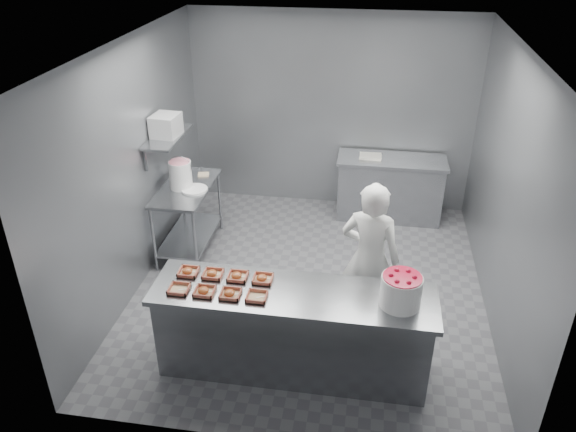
# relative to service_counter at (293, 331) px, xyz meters

# --- Properties ---
(floor) EXTENTS (4.50, 4.50, 0.00)m
(floor) POSITION_rel_service_counter_xyz_m (0.00, 1.35, -0.45)
(floor) COLOR #4C4C51
(floor) RESTS_ON ground
(ceiling) EXTENTS (4.50, 4.50, 0.00)m
(ceiling) POSITION_rel_service_counter_xyz_m (0.00, 1.35, 2.35)
(ceiling) COLOR white
(ceiling) RESTS_ON wall_back
(wall_back) EXTENTS (4.00, 0.04, 2.80)m
(wall_back) POSITION_rel_service_counter_xyz_m (0.00, 3.60, 0.95)
(wall_back) COLOR slate
(wall_back) RESTS_ON ground
(wall_left) EXTENTS (0.04, 4.50, 2.80)m
(wall_left) POSITION_rel_service_counter_xyz_m (-2.00, 1.35, 0.95)
(wall_left) COLOR slate
(wall_left) RESTS_ON ground
(wall_right) EXTENTS (0.04, 4.50, 2.80)m
(wall_right) POSITION_rel_service_counter_xyz_m (2.00, 1.35, 0.95)
(wall_right) COLOR slate
(wall_right) RESTS_ON ground
(service_counter) EXTENTS (2.60, 0.70, 0.90)m
(service_counter) POSITION_rel_service_counter_xyz_m (0.00, 0.00, 0.00)
(service_counter) COLOR slate
(service_counter) RESTS_ON ground
(prep_table) EXTENTS (0.60, 1.20, 0.90)m
(prep_table) POSITION_rel_service_counter_xyz_m (-1.65, 1.95, 0.14)
(prep_table) COLOR slate
(prep_table) RESTS_ON ground
(back_counter) EXTENTS (1.50, 0.60, 0.90)m
(back_counter) POSITION_rel_service_counter_xyz_m (0.90, 3.25, -0.00)
(back_counter) COLOR slate
(back_counter) RESTS_ON ground
(wall_shelf) EXTENTS (0.35, 0.90, 0.03)m
(wall_shelf) POSITION_rel_service_counter_xyz_m (-1.82, 1.95, 1.10)
(wall_shelf) COLOR slate
(wall_shelf) RESTS_ON wall_left
(tray_0) EXTENTS (0.19, 0.18, 0.04)m
(tray_0) POSITION_rel_service_counter_xyz_m (-1.03, -0.14, 0.47)
(tray_0) COLOR tan
(tray_0) RESTS_ON service_counter
(tray_1) EXTENTS (0.19, 0.18, 0.06)m
(tray_1) POSITION_rel_service_counter_xyz_m (-0.79, -0.14, 0.47)
(tray_1) COLOR tan
(tray_1) RESTS_ON service_counter
(tray_2) EXTENTS (0.19, 0.18, 0.06)m
(tray_2) POSITION_rel_service_counter_xyz_m (-0.55, -0.14, 0.47)
(tray_2) COLOR tan
(tray_2) RESTS_ON service_counter
(tray_3) EXTENTS (0.19, 0.18, 0.04)m
(tray_3) POSITION_rel_service_counter_xyz_m (-0.31, -0.14, 0.47)
(tray_3) COLOR tan
(tray_3) RESTS_ON service_counter
(tray_4) EXTENTS (0.19, 0.18, 0.06)m
(tray_4) POSITION_rel_service_counter_xyz_m (-1.03, 0.14, 0.47)
(tray_4) COLOR tan
(tray_4) RESTS_ON service_counter
(tray_5) EXTENTS (0.19, 0.18, 0.06)m
(tray_5) POSITION_rel_service_counter_xyz_m (-0.79, 0.14, 0.47)
(tray_5) COLOR tan
(tray_5) RESTS_ON service_counter
(tray_6) EXTENTS (0.19, 0.18, 0.06)m
(tray_6) POSITION_rel_service_counter_xyz_m (-0.55, 0.14, 0.47)
(tray_6) COLOR tan
(tray_6) RESTS_ON service_counter
(tray_7) EXTENTS (0.19, 0.18, 0.06)m
(tray_7) POSITION_rel_service_counter_xyz_m (-0.31, 0.14, 0.47)
(tray_7) COLOR tan
(tray_7) RESTS_ON service_counter
(worker) EXTENTS (0.69, 0.53, 1.67)m
(worker) POSITION_rel_service_counter_xyz_m (0.67, 0.78, 0.38)
(worker) COLOR white
(worker) RESTS_ON ground
(strawberry_tub) EXTENTS (0.36, 0.36, 0.30)m
(strawberry_tub) POSITION_rel_service_counter_xyz_m (0.95, -0.03, 0.61)
(strawberry_tub) COLOR white
(strawberry_tub) RESTS_ON service_counter
(glaze_bucket) EXTENTS (0.29, 0.27, 0.42)m
(glaze_bucket) POSITION_rel_service_counter_xyz_m (-1.69, 1.92, 0.63)
(glaze_bucket) COLOR white
(glaze_bucket) RESTS_ON prep_table
(bucket_lid) EXTENTS (0.42, 0.42, 0.03)m
(bucket_lid) POSITION_rel_service_counter_xyz_m (-1.51, 1.87, 0.46)
(bucket_lid) COLOR white
(bucket_lid) RESTS_ON prep_table
(rag) EXTENTS (0.16, 0.15, 0.02)m
(rag) POSITION_rel_service_counter_xyz_m (-1.53, 2.32, 0.46)
(rag) COLOR #CCB28C
(rag) RESTS_ON prep_table
(appliance) EXTENTS (0.32, 0.36, 0.25)m
(appliance) POSITION_rel_service_counter_xyz_m (-1.82, 1.95, 1.24)
(appliance) COLOR gray
(appliance) RESTS_ON wall_shelf
(paper_stack) EXTENTS (0.30, 0.22, 0.04)m
(paper_stack) POSITION_rel_service_counter_xyz_m (0.60, 3.25, 0.46)
(paper_stack) COLOR silver
(paper_stack) RESTS_ON back_counter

